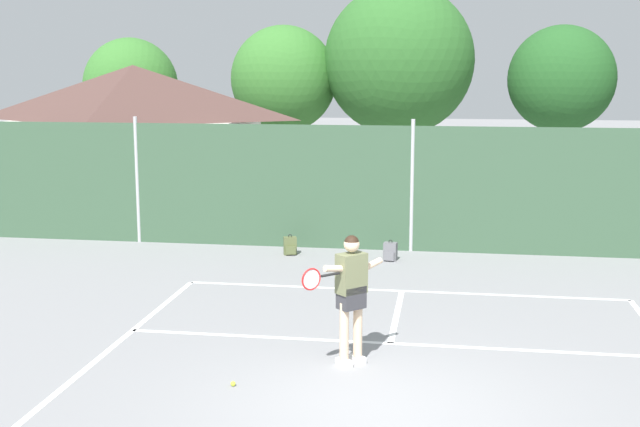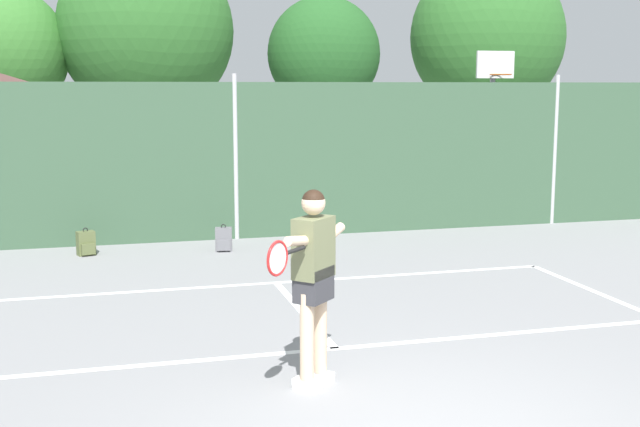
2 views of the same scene
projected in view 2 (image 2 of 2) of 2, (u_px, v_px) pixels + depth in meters
court_markings at (394, 415)px, 6.86m from camera, size 8.30×11.10×0.01m
chainlink_fence at (236, 161)px, 14.60m from camera, size 26.09×0.09×3.00m
basketball_hoop at (493, 107)px, 18.06m from camera, size 0.90×0.67×3.55m
treeline_backdrop at (240, 41)px, 24.35m from camera, size 24.93×4.61×6.95m
tennis_player at (313, 270)px, 7.36m from camera, size 0.99×1.12×1.85m
backpack_olive at (86, 244)px, 13.33m from camera, size 0.32×0.31×0.46m
backpack_grey at (224, 240)px, 13.68m from camera, size 0.31×0.28×0.46m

